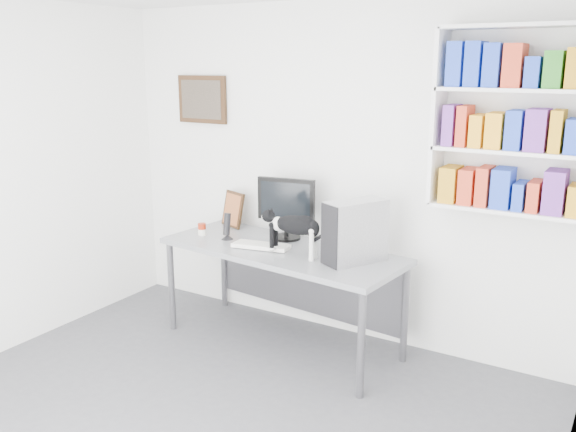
{
  "coord_description": "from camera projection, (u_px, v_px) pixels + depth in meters",
  "views": [
    {
      "loc": [
        2.21,
        -2.38,
        2.22
      ],
      "look_at": [
        -0.14,
        1.53,
        1.07
      ],
      "focal_mm": 38.0,
      "sensor_mm": 36.0,
      "label": 1
    }
  ],
  "objects": [
    {
      "name": "room",
      "position": [
        165.0,
        228.0,
        3.3
      ],
      "size": [
        4.01,
        4.01,
        2.7
      ],
      "color": "#535458",
      "rests_on": "ground"
    },
    {
      "name": "bookshelf",
      "position": [
        513.0,
        121.0,
        4.01
      ],
      "size": [
        1.03,
        0.28,
        1.24
      ],
      "primitive_type": "cube",
      "color": "white",
      "rests_on": "room"
    },
    {
      "name": "wall_art",
      "position": [
        202.0,
        99.0,
        5.45
      ],
      "size": [
        0.52,
        0.04,
        0.42
      ],
      "primitive_type": "cube",
      "color": "#482A17",
      "rests_on": "room"
    },
    {
      "name": "desk",
      "position": [
        281.0,
        297.0,
        4.86
      ],
      "size": [
        2.02,
        0.96,
        0.81
      ],
      "primitive_type": "cube",
      "rotation": [
        0.0,
        0.0,
        -0.1
      ],
      "color": "gray",
      "rests_on": "room"
    },
    {
      "name": "monitor",
      "position": [
        286.0,
        208.0,
        4.94
      ],
      "size": [
        0.52,
        0.31,
        0.52
      ],
      "primitive_type": "cube",
      "rotation": [
        0.0,
        0.0,
        0.17
      ],
      "color": "black",
      "rests_on": "desk"
    },
    {
      "name": "keyboard",
      "position": [
        261.0,
        246.0,
        4.76
      ],
      "size": [
        0.47,
        0.26,
        0.03
      ],
      "primitive_type": "cube",
      "rotation": [
        0.0,
        0.0,
        0.2
      ],
      "color": "white",
      "rests_on": "desk"
    },
    {
      "name": "pc_tower",
      "position": [
        355.0,
        232.0,
        4.38
      ],
      "size": [
        0.39,
        0.5,
        0.46
      ],
      "primitive_type": "cube",
      "rotation": [
        0.0,
        0.0,
        -0.47
      ],
      "color": "#B9B9BE",
      "rests_on": "desk"
    },
    {
      "name": "speaker",
      "position": [
        227.0,
        226.0,
        4.97
      ],
      "size": [
        0.1,
        0.1,
        0.23
      ],
      "primitive_type": "cylinder",
      "rotation": [
        0.0,
        0.0,
        -0.04
      ],
      "color": "black",
      "rests_on": "desk"
    },
    {
      "name": "leaning_print",
      "position": [
        233.0,
        209.0,
        5.35
      ],
      "size": [
        0.28,
        0.19,
        0.32
      ],
      "primitive_type": "cube",
      "rotation": [
        0.0,
        0.0,
        -0.35
      ],
      "color": "#482A17",
      "rests_on": "desk"
    },
    {
      "name": "soup_can",
      "position": [
        202.0,
        229.0,
        5.11
      ],
      "size": [
        0.08,
        0.08,
        0.1
      ],
      "primitive_type": "cylinder",
      "rotation": [
        0.0,
        0.0,
        -0.15
      ],
      "color": "#A3250D",
      "rests_on": "desk"
    },
    {
      "name": "cat",
      "position": [
        295.0,
        235.0,
        4.5
      ],
      "size": [
        0.54,
        0.17,
        0.33
      ],
      "primitive_type": null,
      "rotation": [
        0.0,
        0.0,
        0.05
      ],
      "color": "black",
      "rests_on": "desk"
    }
  ]
}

